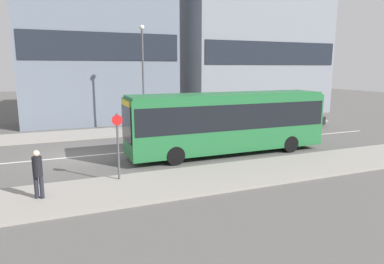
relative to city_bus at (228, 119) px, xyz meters
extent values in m
plane|color=#595654|center=(-7.99, 2.44, -1.97)|extent=(120.00, 120.00, 0.00)
cube|color=gray|center=(-7.99, -3.81, -1.90)|extent=(44.00, 3.50, 0.13)
cube|color=gray|center=(-7.99, 8.69, -1.90)|extent=(44.00, 3.50, 0.13)
cube|color=silver|center=(-7.99, 2.44, -1.96)|extent=(41.80, 0.16, 0.01)
cube|color=#1E232D|center=(-4.97, 11.91, 4.53)|extent=(12.53, 0.08, 2.20)
cube|color=gray|center=(11.33, 14.83, 9.32)|extent=(15.38, 5.78, 22.57)
cube|color=#1E232D|center=(11.33, 11.91, 4.24)|extent=(14.76, 0.08, 2.20)
cube|color=#236B38|center=(0.01, 0.00, -0.17)|extent=(11.34, 2.43, 2.97)
cube|color=black|center=(0.01, 0.00, 0.28)|extent=(11.12, 2.46, 1.37)
cube|color=#236B38|center=(0.01, 0.00, 1.39)|extent=(11.17, 2.24, 0.14)
cube|color=black|center=(-5.68, 0.00, 0.10)|extent=(0.05, 2.14, 1.78)
cube|color=yellow|center=(-5.68, 0.00, 1.11)|extent=(0.04, 1.70, 0.32)
cylinder|color=black|center=(-3.51, -1.10, -1.49)|extent=(0.96, 0.28, 0.96)
cylinder|color=black|center=(-3.51, 1.10, -1.49)|extent=(0.96, 0.28, 0.96)
cylinder|color=black|center=(3.53, -1.10, -1.49)|extent=(0.96, 0.28, 0.96)
cylinder|color=black|center=(3.53, 1.10, -1.49)|extent=(0.96, 0.28, 0.96)
cube|color=navy|center=(4.32, 5.81, -1.48)|extent=(4.57, 1.89, 0.68)
cube|color=#21262B|center=(4.18, 5.81, -0.86)|extent=(2.51, 1.66, 0.55)
cylinder|color=black|center=(5.73, 4.96, -1.67)|extent=(0.60, 0.18, 0.60)
cylinder|color=black|center=(5.73, 6.66, -1.67)|extent=(0.60, 0.18, 0.60)
cylinder|color=black|center=(2.90, 4.96, -1.67)|extent=(0.60, 0.18, 0.60)
cylinder|color=black|center=(2.90, 6.66, -1.67)|extent=(0.60, 0.18, 0.60)
cube|color=black|center=(9.69, 5.88, -1.48)|extent=(4.28, 1.86, 0.68)
cube|color=#21262B|center=(9.56, 5.88, -0.87)|extent=(2.35, 1.64, 0.54)
cylinder|color=black|center=(11.02, 5.04, -1.67)|extent=(0.60, 0.18, 0.60)
cylinder|color=black|center=(11.02, 6.72, -1.67)|extent=(0.60, 0.18, 0.60)
cylinder|color=black|center=(8.36, 5.04, -1.67)|extent=(0.60, 0.18, 0.60)
cylinder|color=black|center=(8.36, 6.72, -1.67)|extent=(0.60, 0.18, 0.60)
cylinder|color=#23232D|center=(-9.59, -3.79, -1.42)|extent=(0.15, 0.15, 0.83)
cylinder|color=#23232D|center=(-9.78, -3.71, -1.42)|extent=(0.15, 0.15, 0.83)
cylinder|color=black|center=(-9.68, -3.75, -0.64)|extent=(0.34, 0.34, 0.73)
sphere|color=beige|center=(-9.68, -3.75, -0.16)|extent=(0.24, 0.24, 0.24)
cylinder|color=#4C4C51|center=(-6.60, -2.66, -0.42)|extent=(0.09, 0.09, 2.83)
cylinder|color=red|center=(-6.60, -2.72, 0.72)|extent=(0.44, 0.03, 0.44)
cylinder|color=#4C4C51|center=(-2.75, 8.02, 1.87)|extent=(0.14, 0.14, 7.40)
sphere|color=silver|center=(-2.75, 8.02, 5.67)|extent=(0.36, 0.36, 0.36)
camera|label=1|loc=(-8.99, -16.79, 2.85)|focal=32.00mm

